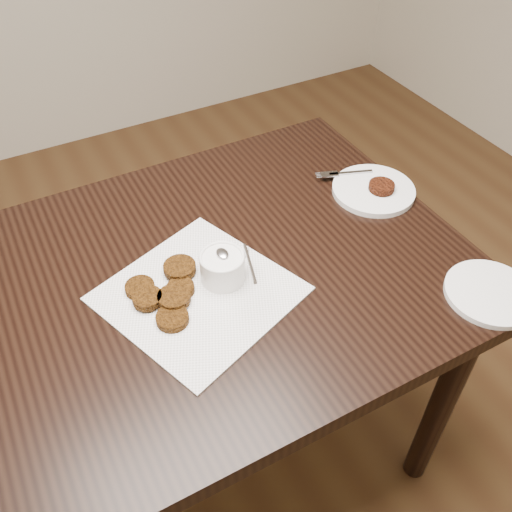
{
  "coord_description": "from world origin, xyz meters",
  "views": [
    {
      "loc": [
        -0.24,
        -0.62,
        1.56
      ],
      "look_at": [
        0.14,
        0.07,
        0.8
      ],
      "focal_mm": 38.75,
      "sensor_mm": 36.0,
      "label": 1
    }
  ],
  "objects_px": {
    "napkin": "(199,294)",
    "plate_with_patty": "(374,188)",
    "sauce_ramekin": "(222,256)",
    "table": "(183,389)",
    "plate_empty": "(490,293)"
  },
  "relations": [
    {
      "from": "napkin",
      "to": "plate_empty",
      "type": "xyz_separation_m",
      "value": [
        0.5,
        -0.27,
        0.0
      ]
    },
    {
      "from": "sauce_ramekin",
      "to": "table",
      "type": "bearing_deg",
      "value": 160.56
    },
    {
      "from": "napkin",
      "to": "table",
      "type": "bearing_deg",
      "value": 133.44
    },
    {
      "from": "napkin",
      "to": "plate_with_patty",
      "type": "xyz_separation_m",
      "value": [
        0.5,
        0.1,
        0.01
      ]
    },
    {
      "from": "napkin",
      "to": "sauce_ramekin",
      "type": "relative_size",
      "value": 2.61
    },
    {
      "from": "plate_with_patty",
      "to": "plate_empty",
      "type": "relative_size",
      "value": 1.11
    },
    {
      "from": "napkin",
      "to": "plate_with_patty",
      "type": "height_order",
      "value": "plate_with_patty"
    },
    {
      "from": "napkin",
      "to": "plate_with_patty",
      "type": "distance_m",
      "value": 0.51
    },
    {
      "from": "table",
      "to": "plate_empty",
      "type": "xyz_separation_m",
      "value": [
        0.55,
        -0.33,
        0.38
      ]
    },
    {
      "from": "plate_with_patty",
      "to": "table",
      "type": "bearing_deg",
      "value": -174.8
    },
    {
      "from": "sauce_ramekin",
      "to": "plate_empty",
      "type": "height_order",
      "value": "sauce_ramekin"
    },
    {
      "from": "napkin",
      "to": "plate_empty",
      "type": "relative_size",
      "value": 1.84
    },
    {
      "from": "napkin",
      "to": "plate_empty",
      "type": "distance_m",
      "value": 0.57
    },
    {
      "from": "napkin",
      "to": "plate_with_patty",
      "type": "bearing_deg",
      "value": 11.57
    },
    {
      "from": "table",
      "to": "sauce_ramekin",
      "type": "xyz_separation_m",
      "value": [
        0.11,
        -0.04,
        0.44
      ]
    }
  ]
}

